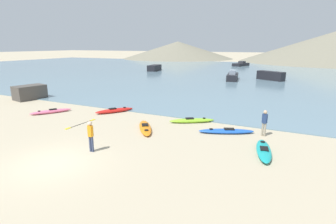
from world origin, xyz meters
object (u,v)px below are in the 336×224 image
(moored_boat_0, at_px, (271,76))
(loose_paddle, at_px, (81,124))
(kayak_on_sand_5, at_px, (51,111))
(moored_boat_1, at_px, (154,68))
(moored_boat_2, at_px, (232,76))
(moored_boat_3, at_px, (241,64))
(kayak_on_sand_0, at_px, (192,120))
(person_near_waterline, at_px, (264,121))
(shoreline_rock, at_px, (30,92))
(kayak_on_sand_4, at_px, (264,150))
(kayak_on_sand_1, at_px, (115,110))
(kayak_on_sand_2, at_px, (145,128))
(kayak_on_sand_3, at_px, (226,131))
(person_near_foreground, at_px, (91,134))

(moored_boat_0, height_order, loose_paddle, moored_boat_0)
(kayak_on_sand_5, bearing_deg, moored_boat_1, 105.23)
(moored_boat_2, xyz_separation_m, moored_boat_3, (-4.32, 29.65, -0.13))
(kayak_on_sand_0, bearing_deg, moored_boat_0, 83.92)
(kayak_on_sand_0, bearing_deg, moored_boat_3, 97.22)
(person_near_waterline, height_order, moored_boat_1, person_near_waterline)
(loose_paddle, distance_m, shoreline_rock, 12.16)
(shoreline_rock, bearing_deg, moored_boat_0, 51.55)
(kayak_on_sand_4, bearing_deg, person_near_waterline, 96.84)
(kayak_on_sand_1, xyz_separation_m, loose_paddle, (-0.10, -3.80, -0.15))
(kayak_on_sand_0, height_order, kayak_on_sand_4, same)
(kayak_on_sand_4, xyz_separation_m, moored_boat_1, (-26.50, 36.31, 0.52))
(moored_boat_0, distance_m, moored_boat_3, 29.01)
(kayak_on_sand_1, height_order, kayak_on_sand_2, kayak_on_sand_1)
(moored_boat_2, bearing_deg, moored_boat_3, 98.30)
(kayak_on_sand_1, height_order, loose_paddle, kayak_on_sand_1)
(kayak_on_sand_4, distance_m, kayak_on_sand_5, 16.93)
(kayak_on_sand_3, relative_size, person_near_waterline, 2.12)
(kayak_on_sand_4, relative_size, kayak_on_sand_5, 1.08)
(kayak_on_sand_0, height_order, moored_boat_2, moored_boat_2)
(kayak_on_sand_4, relative_size, loose_paddle, 1.18)
(moored_boat_0, bearing_deg, kayak_on_sand_0, -96.08)
(person_near_foreground, height_order, moored_boat_0, person_near_foreground)
(kayak_on_sand_2, relative_size, loose_paddle, 1.14)
(kayak_on_sand_0, bearing_deg, kayak_on_sand_4, -33.68)
(kayak_on_sand_4, height_order, loose_paddle, kayak_on_sand_4)
(kayak_on_sand_1, relative_size, person_near_waterline, 1.84)
(kayak_on_sand_5, distance_m, loose_paddle, 4.68)
(kayak_on_sand_5, relative_size, moored_boat_0, 0.68)
(moored_boat_1, xyz_separation_m, shoreline_rock, (2.83, -32.08, 0.04))
(person_near_foreground, bearing_deg, kayak_on_sand_4, 24.54)
(person_near_waterline, xyz_separation_m, moored_boat_1, (-26.17, 33.49, -0.27))
(moored_boat_1, relative_size, loose_paddle, 1.56)
(moored_boat_3, bearing_deg, kayak_on_sand_0, -82.78)
(person_near_foreground, height_order, loose_paddle, person_near_foreground)
(loose_paddle, xyz_separation_m, shoreline_rock, (-11.28, 4.50, 0.70))
(moored_boat_1, height_order, loose_paddle, moored_boat_1)
(moored_boat_3, bearing_deg, loose_paddle, -90.08)
(kayak_on_sand_4, xyz_separation_m, moored_boat_3, (-12.31, 58.22, 0.34))
(kayak_on_sand_3, distance_m, person_near_foreground, 8.40)
(kayak_on_sand_0, xyz_separation_m, shoreline_rock, (-18.29, 0.63, 0.56))
(moored_boat_1, height_order, moored_boat_2, moored_boat_2)
(moored_boat_1, bearing_deg, kayak_on_sand_3, -54.81)
(kayak_on_sand_2, relative_size, shoreline_rock, 1.09)
(moored_boat_3, height_order, loose_paddle, moored_boat_3)
(kayak_on_sand_1, bearing_deg, moored_boat_1, 113.43)
(kayak_on_sand_3, distance_m, moored_boat_0, 28.60)
(kayak_on_sand_4, distance_m, moored_boat_3, 59.51)
(kayak_on_sand_0, xyz_separation_m, moored_boat_1, (-21.12, 32.72, 0.52))
(person_near_waterline, height_order, moored_boat_3, person_near_waterline)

